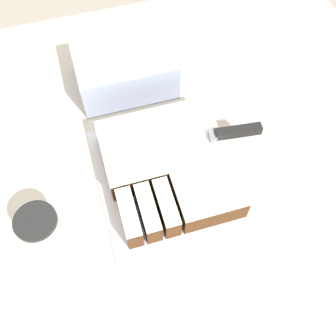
# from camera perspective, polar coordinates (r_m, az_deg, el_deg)

# --- Properties ---
(ground_plane) EXTENTS (8.00, 8.00, 0.00)m
(ground_plane) POSITION_cam_1_polar(r_m,az_deg,el_deg) (1.80, -1.37, -12.70)
(ground_plane) COLOR #9E9384
(countertop) EXTENTS (1.40, 1.10, 0.89)m
(countertop) POSITION_cam_1_polar(r_m,az_deg,el_deg) (1.38, -1.75, -7.15)
(countertop) COLOR beige
(countertop) RESTS_ON ground_plane
(cake_board) EXTENTS (0.33, 0.36, 0.01)m
(cake_board) POSITION_cam_1_polar(r_m,az_deg,el_deg) (0.94, -0.00, -1.16)
(cake_board) COLOR silver
(cake_board) RESTS_ON countertop
(cake) EXTENTS (0.28, 0.31, 0.07)m
(cake) POSITION_cam_1_polar(r_m,az_deg,el_deg) (0.91, 0.17, 0.30)
(cake) COLOR #472814
(cake) RESTS_ON cake_board
(knife) EXTENTS (0.31, 0.06, 0.02)m
(knife) POSITION_cam_1_polar(r_m,az_deg,el_deg) (0.92, 7.72, 4.85)
(knife) COLOR silver
(knife) RESTS_ON cake
(coffee_cup) EXTENTS (0.09, 0.09, 0.09)m
(coffee_cup) POSITION_cam_1_polar(r_m,az_deg,el_deg) (0.88, -18.03, -8.28)
(coffee_cup) COLOR beige
(coffee_cup) RESTS_ON countertop
(storage_box) EXTENTS (0.25, 0.19, 0.11)m
(storage_box) POSITION_cam_1_polar(r_m,az_deg,el_deg) (1.09, -6.31, 14.15)
(storage_box) COLOR #8C99B2
(storage_box) RESTS_ON countertop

